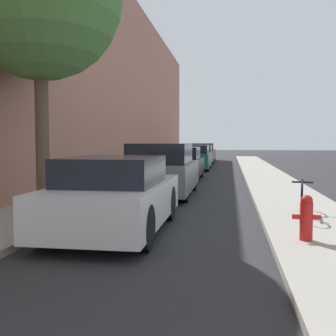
% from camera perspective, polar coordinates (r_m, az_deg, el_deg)
% --- Properties ---
extents(ground_plane, '(120.00, 120.00, 0.00)m').
position_cam_1_polar(ground_plane, '(15.62, 4.00, -2.27)').
color(ground_plane, '#28282B').
extents(sidewalk_left, '(2.00, 52.00, 0.12)m').
position_cam_1_polar(sidewalk_left, '(16.11, -6.34, -1.89)').
color(sidewalk_left, '#9E998E').
rests_on(sidewalk_left, ground).
extents(sidewalk_right, '(2.00, 52.00, 0.12)m').
position_cam_1_polar(sidewalk_right, '(15.65, 14.65, -2.16)').
color(sidewalk_right, '#9E998E').
rests_on(sidewalk_right, ground).
extents(building_facade_left, '(0.70, 52.00, 9.39)m').
position_cam_1_polar(building_facade_left, '(16.71, -11.08, 14.23)').
color(building_facade_left, tan).
rests_on(building_facade_left, ground).
extents(parked_car_white, '(1.79, 3.93, 1.37)m').
position_cam_1_polar(parked_car_white, '(7.42, -7.44, -3.89)').
color(parked_car_white, black).
rests_on(parked_car_white, ground).
extents(parked_car_grey, '(1.91, 4.30, 1.58)m').
position_cam_1_polar(parked_car_grey, '(12.31, -0.93, -0.41)').
color(parked_car_grey, black).
rests_on(parked_car_grey, ground).
extents(parked_car_black, '(1.84, 4.21, 1.40)m').
position_cam_1_polar(parked_car_black, '(17.37, 1.65, 0.57)').
color(parked_car_black, black).
rests_on(parked_car_black, ground).
extents(parked_car_teal, '(1.91, 4.64, 1.42)m').
position_cam_1_polar(parked_car_teal, '(23.49, 3.63, 1.45)').
color(parked_car_teal, black).
rests_on(parked_car_teal, ground).
extents(parked_car_maroon, '(1.87, 4.18, 1.38)m').
position_cam_1_polar(parked_car_maroon, '(28.52, 4.45, 1.84)').
color(parked_car_maroon, black).
rests_on(parked_car_maroon, ground).
extents(parked_car_red, '(1.90, 4.28, 1.46)m').
position_cam_1_polar(parked_car_red, '(33.58, 4.97, 2.17)').
color(parked_car_red, black).
rests_on(parked_car_red, ground).
extents(fire_hydrant, '(0.42, 0.19, 0.71)m').
position_cam_1_polar(fire_hydrant, '(6.66, 18.87, -6.52)').
color(fire_hydrant, red).
rests_on(fire_hydrant, sidewalk_right).
extents(bicycle, '(0.47, 1.74, 0.72)m').
position_cam_1_polar(bicycle, '(8.81, 18.30, -3.97)').
color(bicycle, black).
rests_on(bicycle, sidewalk_right).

